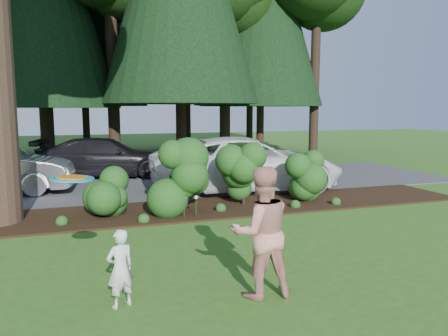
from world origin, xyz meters
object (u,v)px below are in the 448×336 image
(adult, at_px, (261,232))
(frisbee, at_px, (72,178))
(car_white_suv, at_px, (246,164))
(car_dark_suv, at_px, (106,157))
(child, at_px, (120,268))

(adult, distance_m, frisbee, 2.64)
(car_white_suv, xyz_separation_m, car_dark_suv, (-4.16, 4.41, -0.11))
(car_dark_suv, distance_m, child, 11.77)
(frisbee, bearing_deg, adult, -3.69)
(child, bearing_deg, car_dark_suv, -115.68)
(car_white_suv, relative_size, adult, 3.34)
(car_dark_suv, height_order, adult, adult)
(child, xyz_separation_m, adult, (1.93, -0.28, 0.40))
(car_white_suv, bearing_deg, child, 152.65)
(adult, bearing_deg, car_white_suv, -106.63)
(car_dark_suv, height_order, child, car_dark_suv)
(car_white_suv, relative_size, frisbee, 11.77)
(adult, bearing_deg, frisbee, -0.25)
(car_white_suv, xyz_separation_m, adult, (-2.78, -7.62, 0.04))
(child, bearing_deg, adult, 148.87)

